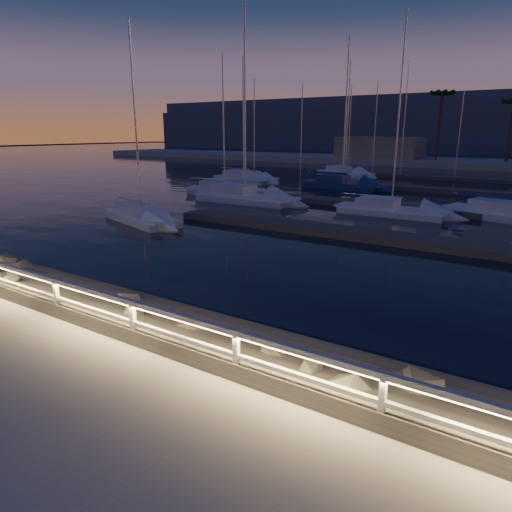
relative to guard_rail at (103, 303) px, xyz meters
The scene contains 18 objects.
ground 0.78m from the guard_rail, ahead, with size 400.00×400.00×0.00m, color #B0AC9F.
harbor_water 31.27m from the guard_rail, 89.87° to the left, with size 400.00×440.00×0.60m.
guard_rail is the anchor object (origin of this frame).
riprap 1.24m from the guard_rail, 114.80° to the left, with size 30.44×3.08×1.39m.
floating_docks 32.52m from the guard_rail, 89.88° to the left, with size 22.00×36.00×0.40m.
far_shore 74.05m from the guard_rail, 90.04° to the left, with size 160.00×14.00×5.20m.
palm_left 73.04m from the guard_rail, 96.29° to the left, with size 3.00×3.00×11.20m.
distant_hills 135.56m from the guard_rail, 99.37° to the left, with size 230.00×37.50×18.00m.
sailboat_a 30.43m from the guard_rail, 121.73° to the left, with size 7.27×3.79×12.00m.
sailboat_b 17.80m from the guard_rail, 134.32° to the left, with size 7.05×3.86×11.60m.
sailboat_c 26.83m from the guard_rail, 75.23° to the left, with size 8.81×4.74×14.42m.
sailboat_e 40.29m from the guard_rail, 120.00° to the left, with size 7.91×3.27×13.17m.
sailboat_f 25.77m from the guard_rail, 117.08° to the left, with size 8.82×2.82×14.92m.
sailboat_g 23.64m from the guard_rail, 90.64° to the left, with size 7.54×2.42×12.68m.
sailboat_i 42.12m from the guard_rail, 118.52° to the left, with size 6.65×3.52×10.98m.
sailboat_j 36.69m from the guard_rail, 104.00° to the left, with size 8.43×3.19×14.06m.
sailboat_m 50.58m from the guard_rail, 105.94° to the left, with size 6.21×3.37×10.26m.
sailboat_n 49.76m from the guard_rail, 105.90° to the left, with size 8.27×4.99×13.67m.
Camera 1 is at (8.91, -6.76, 4.88)m, focal length 32.00 mm.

